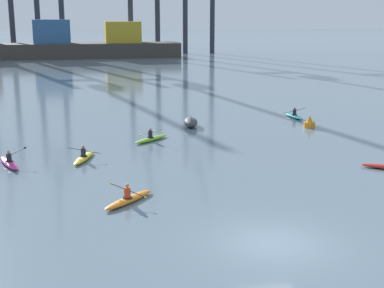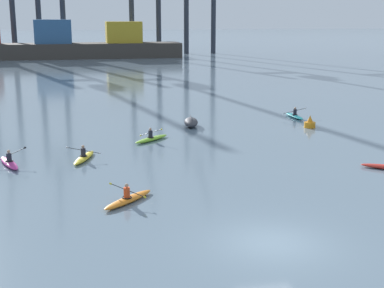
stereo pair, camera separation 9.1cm
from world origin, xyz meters
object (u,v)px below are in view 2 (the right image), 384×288
object	(u,v)px
container_barge	(54,45)
kayak_magenta	(9,162)
kayak_teal	(294,116)
kayak_yellow	(84,157)
kayak_lime	(151,138)
kayak_orange	(128,199)
channel_buoy	(310,123)
capsized_dinghy	(191,122)

from	to	relation	value
container_barge	kayak_magenta	size ratio (longest dim) A/B	16.15
kayak_teal	kayak_yellow	distance (m)	21.48
container_barge	kayak_magenta	bearing A→B (deg)	-89.97
kayak_lime	kayak_orange	size ratio (longest dim) A/B	1.04
kayak_yellow	kayak_teal	bearing A→B (deg)	30.52
container_barge	kayak_orange	bearing A→B (deg)	-86.28
channel_buoy	kayak_teal	size ratio (longest dim) A/B	0.29
container_barge	kayak_lime	world-z (taller)	container_barge
kayak_orange	kayak_teal	xyz separation A→B (m)	(16.61, 19.45, 0.00)
kayak_teal	kayak_magenta	bearing A→B (deg)	-153.86
container_barge	kayak_lime	distance (m)	85.38
capsized_dinghy	kayak_magenta	world-z (taller)	kayak_magenta
capsized_dinghy	kayak_yellow	world-z (taller)	kayak_yellow
kayak_yellow	kayak_orange	bearing A→B (deg)	-77.47
kayak_yellow	capsized_dinghy	bearing A→B (deg)	45.65
container_barge	kayak_teal	bearing A→B (deg)	-73.66
kayak_orange	kayak_yellow	world-z (taller)	same
capsized_dinghy	kayak_yellow	xyz separation A→B (m)	(-8.72, -8.92, -0.18)
capsized_dinghy	kayak_lime	bearing A→B (deg)	-130.80
channel_buoy	kayak_teal	world-z (taller)	channel_buoy
container_barge	kayak_teal	world-z (taller)	container_barge
kayak_lime	kayak_yellow	size ratio (longest dim) A/B	0.87
channel_buoy	kayak_lime	bearing A→B (deg)	-171.15
kayak_lime	kayak_teal	xyz separation A→B (m)	(13.66, 6.49, 0.00)
channel_buoy	kayak_teal	xyz separation A→B (m)	(0.55, 4.44, -0.19)
kayak_teal	kayak_yellow	size ratio (longest dim) A/B	1.00
kayak_orange	kayak_magenta	bearing A→B (deg)	127.56
container_barge	kayak_orange	world-z (taller)	container_barge
kayak_lime	kayak_magenta	xyz separation A→B (m)	(-9.25, -4.76, -0.00)
container_barge	kayak_lime	size ratio (longest dim) A/B	18.67
capsized_dinghy	kayak_orange	world-z (taller)	kayak_orange
kayak_orange	kayak_teal	size ratio (longest dim) A/B	0.83
kayak_lime	kayak_orange	distance (m)	13.29
container_barge	kayak_lime	xyz separation A→B (m)	(9.30, -84.83, -2.67)
kayak_teal	kayak_yellow	xyz separation A→B (m)	(-18.51, -10.91, 0.00)
kayak_magenta	kayak_yellow	size ratio (longest dim) A/B	1.00
container_barge	capsized_dinghy	size ratio (longest dim) A/B	19.98
capsized_dinghy	kayak_orange	xyz separation A→B (m)	(-6.82, -17.46, -0.18)
kayak_magenta	kayak_teal	bearing A→B (deg)	26.14
container_barge	channel_buoy	size ratio (longest dim) A/B	55.00
channel_buoy	kayak_magenta	bearing A→B (deg)	-163.08
channel_buoy	kayak_teal	bearing A→B (deg)	83.01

